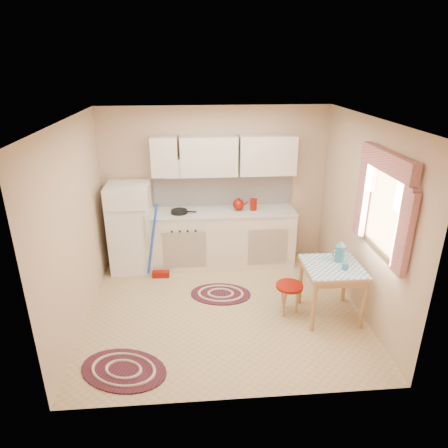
% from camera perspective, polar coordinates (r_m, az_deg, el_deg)
% --- Properties ---
extents(room_shell, '(3.64, 3.60, 2.52)m').
position_cam_1_polar(room_shell, '(5.09, 1.44, 4.92)').
color(room_shell, tan).
rests_on(room_shell, ground).
extents(fridge, '(0.65, 0.60, 1.40)m').
position_cam_1_polar(fridge, '(6.39, -13.13, -0.52)').
color(fridge, white).
rests_on(fridge, ground).
extents(broom, '(0.28, 0.13, 1.20)m').
position_cam_1_polar(broom, '(6.06, -9.31, -2.55)').
color(broom, blue).
rests_on(broom, ground).
extents(base_cabinets, '(2.25, 0.60, 0.88)m').
position_cam_1_polar(base_cabinets, '(6.48, -0.08, -2.07)').
color(base_cabinets, silver).
rests_on(base_cabinets, ground).
extents(countertop, '(2.27, 0.62, 0.04)m').
position_cam_1_polar(countertop, '(6.31, -0.08, 1.74)').
color(countertop, '#BBB8B1').
rests_on(countertop, base_cabinets).
extents(frying_pan, '(0.29, 0.29, 0.05)m').
position_cam_1_polar(frying_pan, '(6.23, -6.42, 1.77)').
color(frying_pan, black).
rests_on(frying_pan, countertop).
extents(red_kettle, '(0.23, 0.21, 0.20)m').
position_cam_1_polar(red_kettle, '(6.29, 2.08, 2.81)').
color(red_kettle, maroon).
rests_on(red_kettle, countertop).
extents(red_canister, '(0.13, 0.13, 0.16)m').
position_cam_1_polar(red_canister, '(6.33, 4.23, 2.70)').
color(red_canister, maroon).
rests_on(red_canister, countertop).
extents(table, '(0.72, 0.72, 0.72)m').
position_cam_1_polar(table, '(5.40, 14.96, -9.23)').
color(table, tan).
rests_on(table, ground).
extents(stool, '(0.39, 0.39, 0.42)m').
position_cam_1_polar(stool, '(5.41, 9.21, -10.49)').
color(stool, maroon).
rests_on(stool, ground).
extents(coffee_pot, '(0.18, 0.16, 0.30)m').
position_cam_1_polar(coffee_pot, '(5.30, 16.27, -3.72)').
color(coffee_pot, teal).
rests_on(coffee_pot, table).
extents(mug, '(0.11, 0.11, 0.10)m').
position_cam_1_polar(mug, '(5.16, 16.94, -5.79)').
color(mug, teal).
rests_on(mug, table).
extents(rug_center, '(0.95, 0.71, 0.02)m').
position_cam_1_polar(rug_center, '(5.82, -0.48, -9.96)').
color(rug_center, maroon).
rests_on(rug_center, ground).
extents(rug_left, '(1.14, 0.96, 0.02)m').
position_cam_1_polar(rug_left, '(4.73, -14.14, -19.56)').
color(rug_left, maroon).
rests_on(rug_left, ground).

